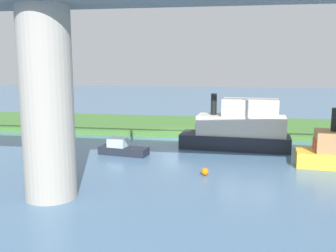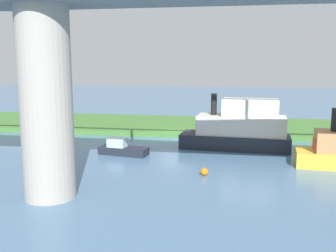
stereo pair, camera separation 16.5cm
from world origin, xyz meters
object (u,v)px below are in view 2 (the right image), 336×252
(bridge_pylon, at_px, (46,105))
(person_on_bank, at_px, (207,123))
(motorboat_red, at_px, (122,149))
(marker_buoy, at_px, (204,172))
(mooring_post, at_px, (261,127))
(motorboat_white, at_px, (239,129))

(bridge_pylon, height_order, person_on_bank, bridge_pylon)
(motorboat_red, height_order, marker_buoy, motorboat_red)
(person_on_bank, bearing_deg, marker_buoy, 93.28)
(mooring_post, height_order, marker_buoy, mooring_post)
(motorboat_white, distance_m, marker_buoy, 8.88)
(motorboat_white, distance_m, motorboat_red, 10.06)
(mooring_post, bearing_deg, person_on_bank, -1.46)
(bridge_pylon, bearing_deg, motorboat_red, -96.00)
(bridge_pylon, height_order, motorboat_white, bridge_pylon)
(person_on_bank, bearing_deg, bridge_pylon, 70.04)
(person_on_bank, relative_size, motorboat_red, 0.34)
(person_on_bank, xyz_separation_m, marker_buoy, (-0.82, 14.36, -0.95))
(bridge_pylon, xyz_separation_m, mooring_post, (-12.56, -19.76, -4.19))
(motorboat_red, distance_m, marker_buoy, 8.42)
(motorboat_red, relative_size, marker_buoy, 8.26)
(motorboat_white, xyz_separation_m, motorboat_red, (9.26, 3.74, -1.27))
(bridge_pylon, relative_size, mooring_post, 11.79)
(bridge_pylon, distance_m, motorboat_white, 17.71)
(bridge_pylon, height_order, motorboat_red, bridge_pylon)
(bridge_pylon, bearing_deg, motorboat_white, -126.46)
(mooring_post, relative_size, motorboat_white, 0.09)
(bridge_pylon, height_order, mooring_post, bridge_pylon)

